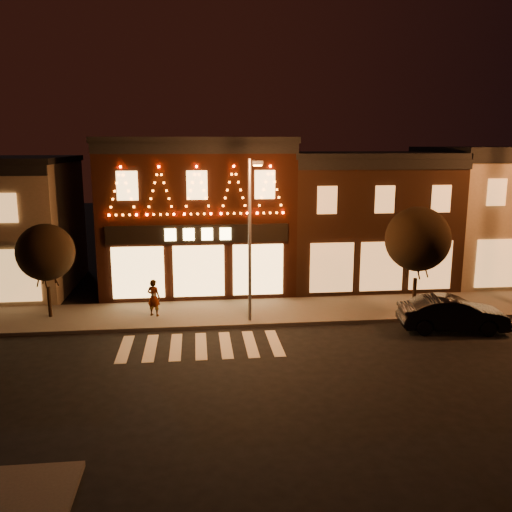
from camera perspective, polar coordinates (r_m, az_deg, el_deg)
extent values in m
plane|color=black|center=(18.47, -5.66, -13.86)|extent=(120.00, 120.00, 0.00)
cube|color=#47423D|center=(25.99, -1.49, -5.95)|extent=(44.00, 4.00, 0.15)
cube|color=black|center=(30.93, -6.20, 4.28)|extent=(10.00, 8.00, 8.00)
cube|color=black|center=(30.68, -6.37, 11.99)|extent=(10.20, 8.20, 0.30)
cube|color=black|center=(26.63, -6.33, 11.19)|extent=(10.00, 0.25, 0.50)
cube|color=black|center=(26.93, -6.13, 2.33)|extent=(9.00, 0.15, 0.90)
cube|color=#FFD87F|center=(26.83, -6.13, 2.29)|extent=(3.40, 0.08, 0.60)
cube|color=#341D12|center=(32.43, 10.88, 3.77)|extent=(9.00, 8.00, 7.20)
cube|color=black|center=(32.15, 11.14, 10.40)|extent=(9.20, 8.20, 0.30)
cube|color=black|center=(28.32, 13.58, 9.35)|extent=(9.00, 0.25, 0.50)
cube|color=#796E56|center=(36.12, 24.70, 3.94)|extent=(9.00, 8.00, 7.50)
cube|color=black|center=(35.87, 25.23, 10.12)|extent=(9.20, 8.20, 0.30)
cylinder|color=#59595E|center=(23.77, -0.67, 1.52)|extent=(0.14, 0.14, 7.21)
cylinder|color=#59595E|center=(22.70, -0.27, 9.96)|extent=(0.28, 1.44, 0.09)
cube|color=#59595E|center=(22.00, 0.18, 9.79)|extent=(0.48, 0.31, 0.16)
cube|color=orange|center=(22.01, 0.18, 9.53)|extent=(0.36, 0.22, 0.05)
cylinder|color=black|center=(26.68, -20.92, -4.52)|extent=(0.16, 0.16, 1.41)
sphere|color=black|center=(26.16, -21.29, 0.37)|extent=(2.58, 2.58, 2.58)
cylinder|color=black|center=(26.66, 16.33, -3.98)|extent=(0.18, 0.18, 1.64)
sphere|color=black|center=(26.08, 16.67, 1.73)|extent=(2.99, 2.99, 2.99)
imported|color=black|center=(25.03, 20.00, -5.76)|extent=(4.72, 2.20, 1.50)
imported|color=gray|center=(25.46, -10.72, -4.33)|extent=(0.75, 0.64, 1.73)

